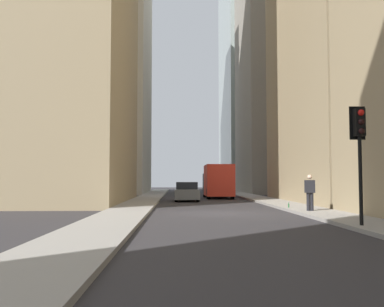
{
  "coord_description": "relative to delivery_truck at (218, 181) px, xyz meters",
  "views": [
    {
      "loc": [
        -20.47,
        2.07,
        1.6
      ],
      "look_at": [
        13.62,
        0.94,
        3.68
      ],
      "focal_mm": 40.01,
      "sensor_mm": 36.0,
      "label": 1
    }
  ],
  "objects": [
    {
      "name": "traffic_light_foreground",
      "position": [
        -23.55,
        -2.43,
        1.52
      ],
      "size": [
        0.43,
        0.52,
        3.87
      ],
      "color": "black",
      "rests_on": "sidewalk_left"
    },
    {
      "name": "discarded_bottle",
      "position": [
        -14.91,
        -2.33,
        -1.21
      ],
      "size": [
        0.07,
        0.07,
        0.27
      ],
      "color": "#236033",
      "rests_on": "sidewalk_left"
    },
    {
      "name": "ground_plane",
      "position": [
        -16.7,
        1.4,
        -1.46
      ],
      "size": [
        135.0,
        135.0,
        0.0
      ],
      "primitive_type": "plane",
      "color": "#302D30"
    },
    {
      "name": "delivery_truck",
      "position": [
        0.0,
        0.0,
        0.0
      ],
      "size": [
        6.46,
        2.25,
        2.84
      ],
      "color": "red",
      "rests_on": "ground_plane"
    },
    {
      "name": "pedestrian",
      "position": [
        -17.17,
        -2.75,
        -0.39
      ],
      "size": [
        0.26,
        0.44,
        1.7
      ],
      "color": "black",
      "rests_on": "sidewalk_left"
    },
    {
      "name": "sidewalk_right",
      "position": [
        -16.7,
        5.9,
        -1.39
      ],
      "size": [
        90.0,
        2.2,
        0.14
      ],
      "primitive_type": "cube",
      "color": "gray",
      "rests_on": "ground_plane"
    },
    {
      "name": "building_right_far",
      "position": [
        12.66,
        12.0,
        14.81
      ],
      "size": [
        14.4,
        10.5,
        32.51
      ],
      "color": "beige",
      "rests_on": "ground_plane"
    },
    {
      "name": "hatchback_grey",
      "position": [
        -5.03,
        2.8,
        -0.8
      ],
      "size": [
        4.3,
        1.78,
        1.42
      ],
      "color": "slate",
      "rests_on": "ground_plane"
    },
    {
      "name": "building_left_far",
      "position": [
        13.12,
        -9.2,
        14.57
      ],
      "size": [
        12.66,
        10.5,
        32.03
      ],
      "color": "gray",
      "rests_on": "ground_plane"
    },
    {
      "name": "sidewalk_left",
      "position": [
        -16.7,
        -3.1,
        -1.39
      ],
      "size": [
        90.0,
        2.2,
        0.14
      ],
      "primitive_type": "cube",
      "color": "gray",
      "rests_on": "ground_plane"
    }
  ]
}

